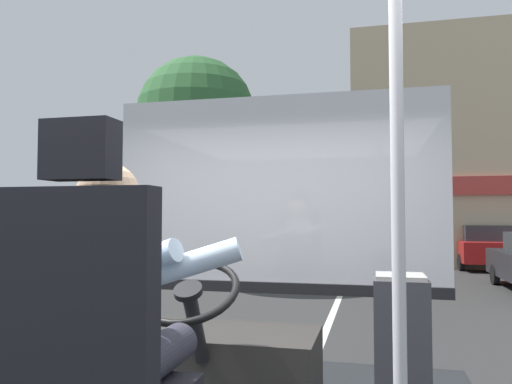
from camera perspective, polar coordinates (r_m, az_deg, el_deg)
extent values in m
cube|color=#2C2C2C|center=(10.96, 9.63, -12.00)|extent=(18.00, 44.00, 0.05)
cube|color=silver|center=(10.96, 9.63, -11.85)|extent=(0.12, 39.60, 0.00)
cube|color=black|center=(1.57, -19.84, -11.56)|extent=(0.48, 0.10, 0.66)
cube|color=black|center=(1.56, -19.59, 4.59)|extent=(0.22, 0.10, 0.18)
cylinder|color=#282833|center=(1.87, -11.67, -18.26)|extent=(0.15, 0.47, 0.15)
cylinder|color=#282833|center=(1.95, -16.71, -17.55)|extent=(0.15, 0.47, 0.15)
cylinder|color=silver|center=(1.71, -16.88, -12.68)|extent=(0.33, 0.33, 0.55)
cube|color=#70934C|center=(1.85, -14.12, -9.88)|extent=(0.06, 0.01, 0.34)
sphere|color=tan|center=(1.69, -16.70, -0.26)|extent=(0.21, 0.21, 0.21)
cylinder|color=silver|center=(1.88, -10.09, -8.92)|extent=(0.56, 0.21, 0.25)
cylinder|color=silver|center=(1.97, -15.62, -8.57)|extent=(0.56, 0.21, 0.25)
cube|color=#282623|center=(2.93, -4.29, -19.47)|extent=(1.10, 0.56, 0.40)
cylinder|color=black|center=(2.50, -7.00, -15.13)|extent=(0.07, 0.26, 0.40)
torus|color=black|center=(2.37, -7.85, -11.24)|extent=(0.49, 0.45, 0.27)
cylinder|color=black|center=(2.37, -7.85, -11.24)|extent=(0.14, 0.13, 0.09)
cylinder|color=#B7B7BC|center=(1.66, 16.05, 1.06)|extent=(0.04, 0.04, 2.30)
cube|color=#333338|center=(2.65, 16.44, -17.43)|extent=(0.26, 0.27, 0.73)
cube|color=#9E9993|center=(2.58, 16.33, -9.34)|extent=(0.24, 0.25, 0.02)
cube|color=silver|center=(3.69, 2.17, 0.49)|extent=(2.50, 0.01, 1.40)
cube|color=black|center=(3.72, 2.20, -10.95)|extent=(2.50, 0.08, 0.08)
cylinder|color=#4C3828|center=(12.45, -6.96, -3.23)|extent=(0.32, 0.32, 3.27)
sphere|color=#2B5A2D|center=(12.69, -6.89, 8.64)|extent=(3.00, 3.00, 3.00)
cylinder|color=black|center=(14.01, 25.87, -8.57)|extent=(0.14, 0.51, 0.51)
cube|color=maroon|center=(18.46, 24.86, -6.04)|extent=(1.98, 4.14, 0.66)
cube|color=#282D33|center=(18.19, 24.98, -4.25)|extent=(1.62, 2.28, 0.50)
cylinder|color=black|center=(19.93, 26.81, -6.68)|extent=(0.14, 0.54, 0.54)
cylinder|color=black|center=(19.59, 21.41, -6.86)|extent=(0.14, 0.54, 0.54)
cylinder|color=black|center=(17.05, 22.63, -7.49)|extent=(0.14, 0.54, 0.54)
cube|color=silver|center=(23.23, 22.42, -5.42)|extent=(1.89, 4.26, 0.63)
cube|color=#282D33|center=(22.95, 22.49, -4.06)|extent=(1.55, 2.35, 0.48)
cylinder|color=black|center=(24.70, 24.01, -5.94)|extent=(0.14, 0.52, 0.52)
cylinder|color=black|center=(24.43, 19.85, -6.06)|extent=(0.14, 0.52, 0.52)
cylinder|color=black|center=(22.11, 25.28, -6.33)|extent=(0.14, 0.52, 0.52)
cylinder|color=black|center=(21.81, 20.64, -6.46)|extent=(0.14, 0.52, 0.52)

